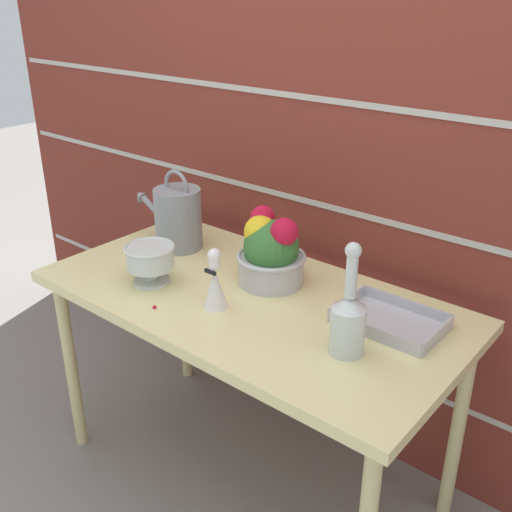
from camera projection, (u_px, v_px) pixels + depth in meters
ground_plane at (250, 474)px, 2.17m from camera, size 12.00×12.00×0.00m
brick_wall at (334, 153)px, 2.03m from camera, size 3.60×0.08×2.20m
patio_table at (249, 314)px, 1.90m from camera, size 1.34×0.69×0.74m
watering_can at (177, 217)px, 2.16m from camera, size 0.31×0.17×0.29m
crystal_pedestal_bowl at (150, 259)px, 1.91m from camera, size 0.16×0.16×0.13m
flower_planter at (271, 252)px, 1.90m from camera, size 0.22×0.22×0.24m
glass_decanter at (348, 319)px, 1.53m from camera, size 0.09×0.09×0.31m
figurine_vase at (215, 284)px, 1.76m from camera, size 0.07×0.07×0.19m
wire_tray at (390, 321)px, 1.70m from camera, size 0.29×0.21×0.04m
fallen_petal at (154, 307)px, 1.79m from camera, size 0.01×0.01×0.01m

